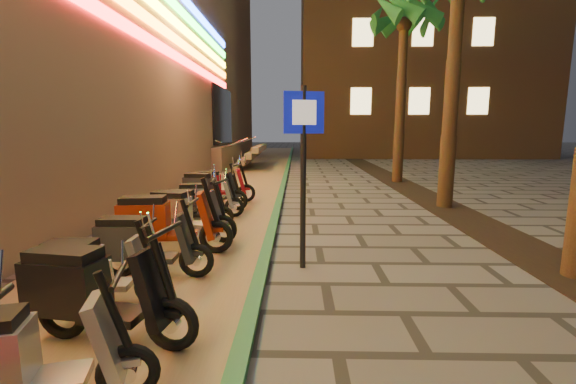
{
  "coord_description": "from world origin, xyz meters",
  "views": [
    {
      "loc": [
        -0.39,
        -3.3,
        2.08
      ],
      "look_at": [
        -0.52,
        2.07,
        1.2
      ],
      "focal_mm": 24.0,
      "sensor_mm": 36.0,
      "label": 1
    }
  ],
  "objects_px": {
    "scooter_4": "(18,359)",
    "scooter_12": "(208,189)",
    "pedestrian_sign": "(303,153)",
    "scooter_11": "(203,199)",
    "scooter_5": "(91,291)",
    "scooter_10": "(191,206)",
    "scooter_7": "(141,244)",
    "scooter_13": "(218,185)",
    "scooter_6": "(92,269)",
    "scooter_9": "(183,213)",
    "scooter_8": "(162,222)"
  },
  "relations": [
    {
      "from": "scooter_10",
      "to": "scooter_12",
      "type": "bearing_deg",
      "value": 91.92
    },
    {
      "from": "scooter_5",
      "to": "scooter_6",
      "type": "bearing_deg",
      "value": 126.89
    },
    {
      "from": "scooter_12",
      "to": "scooter_4",
      "type": "bearing_deg",
      "value": -75.7
    },
    {
      "from": "scooter_11",
      "to": "scooter_9",
      "type": "bearing_deg",
      "value": -97.8
    },
    {
      "from": "scooter_5",
      "to": "scooter_4",
      "type": "bearing_deg",
      "value": -80.68
    },
    {
      "from": "scooter_4",
      "to": "scooter_13",
      "type": "height_order",
      "value": "scooter_13"
    },
    {
      "from": "pedestrian_sign",
      "to": "scooter_12",
      "type": "bearing_deg",
      "value": 105.29
    },
    {
      "from": "scooter_6",
      "to": "scooter_8",
      "type": "distance_m",
      "value": 1.89
    },
    {
      "from": "scooter_10",
      "to": "scooter_11",
      "type": "height_order",
      "value": "scooter_11"
    },
    {
      "from": "scooter_7",
      "to": "scooter_9",
      "type": "distance_m",
      "value": 1.88
    },
    {
      "from": "scooter_7",
      "to": "pedestrian_sign",
      "type": "bearing_deg",
      "value": 10.22
    },
    {
      "from": "scooter_6",
      "to": "scooter_5",
      "type": "bearing_deg",
      "value": -64.67
    },
    {
      "from": "scooter_5",
      "to": "scooter_11",
      "type": "xyz_separation_m",
      "value": [
        -0.22,
        5.38,
        -0.07
      ]
    },
    {
      "from": "scooter_11",
      "to": "scooter_12",
      "type": "relative_size",
      "value": 0.88
    },
    {
      "from": "scooter_4",
      "to": "scooter_11",
      "type": "distance_m",
      "value": 6.39
    },
    {
      "from": "scooter_9",
      "to": "scooter_4",
      "type": "bearing_deg",
      "value": -75.71
    },
    {
      "from": "scooter_7",
      "to": "scooter_9",
      "type": "height_order",
      "value": "scooter_9"
    },
    {
      "from": "scooter_6",
      "to": "scooter_9",
      "type": "relative_size",
      "value": 0.87
    },
    {
      "from": "pedestrian_sign",
      "to": "scooter_5",
      "type": "relative_size",
      "value": 1.54
    },
    {
      "from": "scooter_9",
      "to": "scooter_13",
      "type": "relative_size",
      "value": 1.0
    },
    {
      "from": "scooter_8",
      "to": "scooter_13",
      "type": "bearing_deg",
      "value": 83.4
    },
    {
      "from": "pedestrian_sign",
      "to": "scooter_11",
      "type": "height_order",
      "value": "pedestrian_sign"
    },
    {
      "from": "scooter_7",
      "to": "scooter_8",
      "type": "bearing_deg",
      "value": 91.87
    },
    {
      "from": "scooter_5",
      "to": "scooter_13",
      "type": "bearing_deg",
      "value": 101.1
    },
    {
      "from": "scooter_5",
      "to": "scooter_11",
      "type": "distance_m",
      "value": 5.38
    },
    {
      "from": "scooter_4",
      "to": "scooter_12",
      "type": "distance_m",
      "value": 7.47
    },
    {
      "from": "scooter_5",
      "to": "scooter_10",
      "type": "height_order",
      "value": "scooter_5"
    },
    {
      "from": "scooter_7",
      "to": "scooter_13",
      "type": "xyz_separation_m",
      "value": [
        -0.07,
        5.57,
        0.02
      ]
    },
    {
      "from": "scooter_4",
      "to": "scooter_11",
      "type": "height_order",
      "value": "scooter_11"
    },
    {
      "from": "scooter_7",
      "to": "scooter_9",
      "type": "relative_size",
      "value": 0.94
    },
    {
      "from": "scooter_4",
      "to": "scooter_7",
      "type": "relative_size",
      "value": 0.95
    },
    {
      "from": "pedestrian_sign",
      "to": "scooter_11",
      "type": "bearing_deg",
      "value": 111.27
    },
    {
      "from": "scooter_4",
      "to": "scooter_9",
      "type": "height_order",
      "value": "scooter_9"
    },
    {
      "from": "scooter_10",
      "to": "pedestrian_sign",
      "type": "bearing_deg",
      "value": -45.64
    },
    {
      "from": "scooter_12",
      "to": "scooter_11",
      "type": "bearing_deg",
      "value": -71.58
    },
    {
      "from": "scooter_10",
      "to": "scooter_11",
      "type": "bearing_deg",
      "value": 85.08
    },
    {
      "from": "scooter_10",
      "to": "scooter_13",
      "type": "relative_size",
      "value": 0.86
    },
    {
      "from": "pedestrian_sign",
      "to": "scooter_8",
      "type": "relative_size",
      "value": 1.45
    },
    {
      "from": "scooter_12",
      "to": "scooter_8",
      "type": "bearing_deg",
      "value": -76.77
    },
    {
      "from": "scooter_4",
      "to": "scooter_11",
      "type": "xyz_separation_m",
      "value": [
        -0.23,
        6.39,
        0.0
      ]
    },
    {
      "from": "scooter_6",
      "to": "scooter_11",
      "type": "distance_m",
      "value": 4.6
    },
    {
      "from": "scooter_7",
      "to": "scooter_13",
      "type": "bearing_deg",
      "value": 89.72
    },
    {
      "from": "scooter_5",
      "to": "scooter_8",
      "type": "height_order",
      "value": "scooter_8"
    },
    {
      "from": "pedestrian_sign",
      "to": "scooter_11",
      "type": "distance_m",
      "value": 4.18
    },
    {
      "from": "scooter_6",
      "to": "scooter_7",
      "type": "height_order",
      "value": "scooter_7"
    },
    {
      "from": "scooter_8",
      "to": "scooter_13",
      "type": "height_order",
      "value": "scooter_8"
    },
    {
      "from": "pedestrian_sign",
      "to": "scooter_10",
      "type": "distance_m",
      "value": 3.64
    },
    {
      "from": "scooter_5",
      "to": "scooter_10",
      "type": "relative_size",
      "value": 1.19
    },
    {
      "from": "scooter_5",
      "to": "scooter_12",
      "type": "distance_m",
      "value": 6.46
    },
    {
      "from": "scooter_7",
      "to": "scooter_12",
      "type": "xyz_separation_m",
      "value": [
        -0.16,
        4.77,
        0.04
      ]
    }
  ]
}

